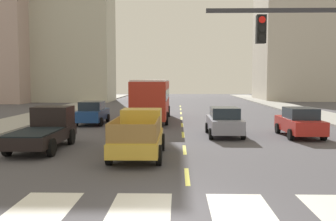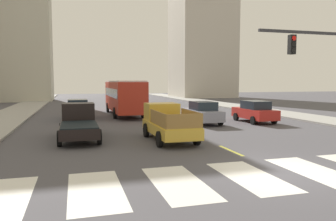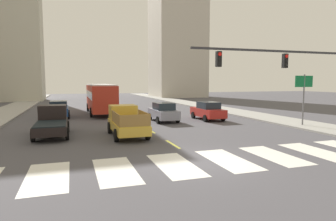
% 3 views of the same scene
% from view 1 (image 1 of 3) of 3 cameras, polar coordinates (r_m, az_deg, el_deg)
% --- Properties ---
extents(ground_plane, '(160.00, 160.00, 0.00)m').
position_cam_1_polar(ground_plane, '(9.55, 3.49, -15.86)').
color(ground_plane, '#49484E').
extents(sidewalk_left, '(3.94, 110.00, 0.15)m').
position_cam_1_polar(sidewalk_left, '(29.88, -23.31, -2.02)').
color(sidewalk_left, '#9A9993').
rests_on(sidewalk_left, ground).
extents(crosswalk_stripe_2, '(1.60, 3.95, 0.01)m').
position_cam_1_polar(crosswalk_stripe_2, '(10.19, -19.75, -14.77)').
color(crosswalk_stripe_2, silver).
rests_on(crosswalk_stripe_2, ground).
extents(crosswalk_stripe_3, '(1.60, 3.95, 0.01)m').
position_cam_1_polar(crosswalk_stripe_3, '(9.59, -4.57, -15.74)').
color(crosswalk_stripe_3, silver).
rests_on(crosswalk_stripe_3, ground).
extents(crosswalk_stripe_4, '(1.60, 3.95, 0.01)m').
position_cam_1_polar(crosswalk_stripe_4, '(9.68, 11.48, -15.63)').
color(crosswalk_stripe_4, silver).
rests_on(crosswalk_stripe_4, ground).
extents(lane_dash_0, '(0.16, 2.40, 0.01)m').
position_cam_1_polar(lane_dash_0, '(13.37, 2.88, -9.83)').
color(lane_dash_0, '#D5D045').
rests_on(lane_dash_0, ground).
extents(lane_dash_1, '(0.16, 2.40, 0.01)m').
position_cam_1_polar(lane_dash_1, '(18.25, 2.50, -5.91)').
color(lane_dash_1, '#D5D045').
rests_on(lane_dash_1, ground).
extents(lane_dash_2, '(0.16, 2.40, 0.01)m').
position_cam_1_polar(lane_dash_2, '(23.19, 2.28, -3.64)').
color(lane_dash_2, '#D5D045').
rests_on(lane_dash_2, ground).
extents(lane_dash_3, '(0.16, 2.40, 0.01)m').
position_cam_1_polar(lane_dash_3, '(28.14, 2.13, -2.18)').
color(lane_dash_3, '#D5D045').
rests_on(lane_dash_3, ground).
extents(lane_dash_4, '(0.16, 2.40, 0.01)m').
position_cam_1_polar(lane_dash_4, '(33.11, 2.03, -1.15)').
color(lane_dash_4, '#D5D045').
rests_on(lane_dash_4, ground).
extents(lane_dash_5, '(0.16, 2.40, 0.01)m').
position_cam_1_polar(lane_dash_5, '(38.09, 1.96, -0.39)').
color(lane_dash_5, '#D5D045').
rests_on(lane_dash_5, ground).
extents(lane_dash_6, '(0.16, 2.40, 0.01)m').
position_cam_1_polar(lane_dash_6, '(43.07, 1.90, 0.19)').
color(lane_dash_6, '#D5D045').
rests_on(lane_dash_6, ground).
extents(lane_dash_7, '(0.16, 2.40, 0.01)m').
position_cam_1_polar(lane_dash_7, '(48.06, 1.86, 0.66)').
color(lane_dash_7, '#D5D045').
rests_on(lane_dash_7, ground).
extents(pickup_stakebed, '(2.18, 5.20, 1.96)m').
position_cam_1_polar(pickup_stakebed, '(16.92, -4.36, -3.55)').
color(pickup_stakebed, gold).
rests_on(pickup_stakebed, ground).
extents(pickup_dark, '(2.18, 5.20, 1.96)m').
position_cam_1_polar(pickup_dark, '(19.55, -17.93, -2.70)').
color(pickup_dark, black).
rests_on(pickup_dark, ground).
extents(city_bus, '(2.72, 10.80, 3.32)m').
position_cam_1_polar(city_bus, '(30.89, -2.37, 2.06)').
color(city_bus, '#B02B1C').
rests_on(city_bus, ground).
extents(sedan_near_right, '(2.02, 4.40, 1.72)m').
position_cam_1_polar(sedan_near_right, '(29.12, -11.28, -0.34)').
color(sedan_near_right, navy).
rests_on(sedan_near_right, ground).
extents(sedan_far, '(2.02, 4.40, 1.72)m').
position_cam_1_polar(sedan_far, '(23.53, 19.15, -1.67)').
color(sedan_far, red).
rests_on(sedan_far, ground).
extents(sedan_near_left, '(2.02, 4.40, 1.72)m').
position_cam_1_polar(sedan_near_left, '(22.83, 8.43, -1.65)').
color(sedan_near_left, gray).
rests_on(sedan_near_left, ground).
extents(block_mid_left, '(11.84, 8.00, 27.68)m').
position_cam_1_polar(block_mid_left, '(61.74, -14.13, 14.29)').
color(block_mid_left, '#B6B4A1').
rests_on(block_mid_left, ground).
extents(block_mid_right, '(11.35, 11.64, 26.74)m').
position_cam_1_polar(block_mid_right, '(67.31, 18.49, 12.98)').
color(block_mid_right, beige).
rests_on(block_mid_right, ground).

